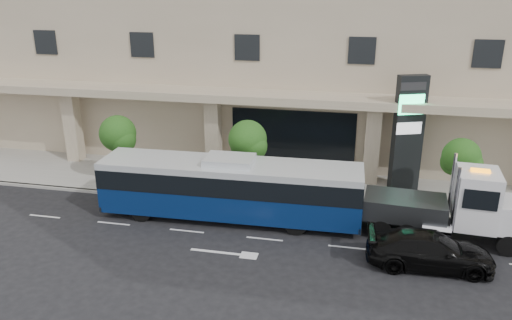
{
  "coord_description": "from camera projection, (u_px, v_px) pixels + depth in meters",
  "views": [
    {
      "loc": [
        4.08,
        -22.75,
        11.81
      ],
      "look_at": [
        -1.17,
        2.0,
        2.79
      ],
      "focal_mm": 35.0,
      "sensor_mm": 36.0,
      "label": 1
    }
  ],
  "objects": [
    {
      "name": "sidewalk",
      "position": [
        285.0,
        187.0,
        30.31
      ],
      "size": [
        120.0,
        6.0,
        0.15
      ],
      "primitive_type": "cube",
      "color": "gray",
      "rests_on": "ground"
    },
    {
      "name": "black_sedan",
      "position": [
        430.0,
        250.0,
        21.76
      ],
      "size": [
        5.51,
        2.39,
        1.58
      ],
      "primitive_type": "imported",
      "rotation": [
        0.0,
        0.0,
        1.6
      ],
      "color": "black",
      "rests_on": "ground"
    },
    {
      "name": "signage_pylon",
      "position": [
        408.0,
        134.0,
        28.64
      ],
      "size": [
        1.8,
        1.2,
        6.85
      ],
      "rotation": [
        0.0,
        0.0,
        0.37
      ],
      "color": "black",
      "rests_on": "sidewalk"
    },
    {
      "name": "ground",
      "position": [
        270.0,
        225.0,
        25.72
      ],
      "size": [
        120.0,
        120.0,
        0.0
      ],
      "primitive_type": "plane",
      "color": "black",
      "rests_on": "ground"
    },
    {
      "name": "curb",
      "position": [
        277.0,
        208.0,
        27.54
      ],
      "size": [
        120.0,
        0.3,
        0.15
      ],
      "primitive_type": "cube",
      "color": "gray",
      "rests_on": "ground"
    },
    {
      "name": "convention_center",
      "position": [
        310.0,
        9.0,
        36.58
      ],
      "size": [
        60.0,
        17.6,
        20.0
      ],
      "color": "tan",
      "rests_on": "ground"
    },
    {
      "name": "tow_truck",
      "position": [
        456.0,
        208.0,
        23.77
      ],
      "size": [
        8.97,
        2.72,
        4.07
      ],
      "rotation": [
        0.0,
        0.0,
        -0.07
      ],
      "color": "#2D3033",
      "rests_on": "ground"
    },
    {
      "name": "tree_mid",
      "position": [
        248.0,
        142.0,
        28.32
      ],
      "size": [
        2.28,
        2.2,
        4.38
      ],
      "color": "#422B19",
      "rests_on": "sidewalk"
    },
    {
      "name": "city_bus",
      "position": [
        230.0,
        187.0,
        25.95
      ],
      "size": [
        13.63,
        3.18,
        3.44
      ],
      "rotation": [
        0.0,
        0.0,
        0.02
      ],
      "color": "black",
      "rests_on": "ground"
    },
    {
      "name": "tree_left",
      "position": [
        118.0,
        136.0,
        29.94
      ],
      "size": [
        2.27,
        2.2,
        4.22
      ],
      "color": "#422B19",
      "rests_on": "sidewalk"
    },
    {
      "name": "tree_right",
      "position": [
        461.0,
        160.0,
        26.15
      ],
      "size": [
        2.1,
        2.0,
        4.04
      ],
      "color": "#422B19",
      "rests_on": "sidewalk"
    }
  ]
}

